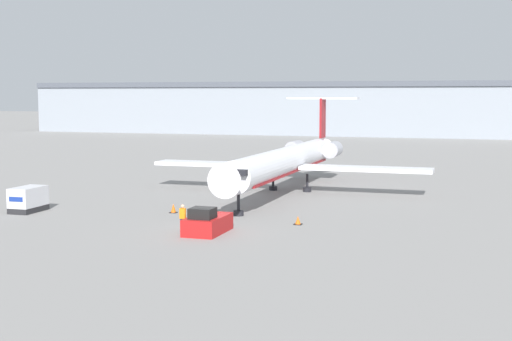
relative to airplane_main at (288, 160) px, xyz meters
name	(u,v)px	position (x,y,z in m)	size (l,w,h in m)	color
ground_plane	(204,233)	(-0.14, -21.19, -3.06)	(600.00, 600.00, 0.00)	gray
terminal_building	(401,109)	(-0.14, 98.81, 3.09)	(180.00, 16.80, 12.25)	#8C939E
airplane_main	(288,160)	(0.00, 0.00, 0.00)	(27.04, 33.02, 8.96)	white
pushback_tug	(207,223)	(0.14, -21.25, -2.37)	(2.22, 4.18, 1.84)	#B21919
luggage_cart	(28,199)	(-16.64, -17.40, -2.06)	(1.74, 3.17, 1.99)	#232326
worker_near_tug	(183,217)	(-1.65, -21.25, -2.07)	(0.40, 0.26, 1.86)	#232838
traffic_cone_left	(173,208)	(-5.46, -14.36, -2.71)	(0.57, 0.57, 0.73)	black
traffic_cone_right	(298,221)	(5.18, -16.36, -2.77)	(0.58, 0.58, 0.61)	black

